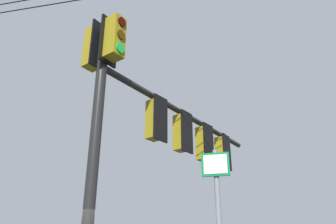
# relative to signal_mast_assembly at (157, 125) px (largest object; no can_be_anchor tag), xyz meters

# --- Properties ---
(signal_mast_assembly) EXTENTS (1.77, 6.20, 6.22)m
(signal_mast_assembly) POSITION_rel_signal_mast_assembly_xyz_m (0.00, 0.00, 0.00)
(signal_mast_assembly) COLOR black
(signal_mast_assembly) RESTS_ON ground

